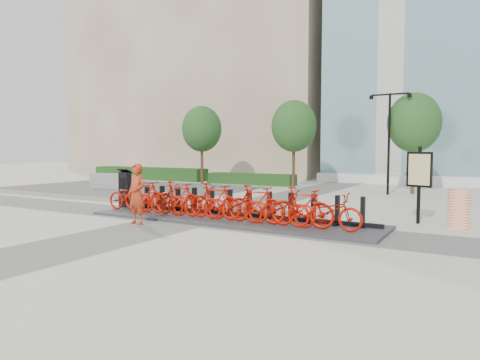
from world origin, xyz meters
The scene contains 28 objects.
ground centered at (0.00, 0.00, 0.00)m, with size 120.00×120.00×0.00m, color beige.
tan_building centered at (-16.00, 26.00, 15.00)m, with size 26.00×16.00×30.00m, color beige.
gravel_patch centered at (-10.00, 7.00, 0.01)m, with size 14.00×14.00×0.00m, color #464440.
curb centered at (-10.00, 1.90, 0.07)m, with size 14.00×0.25×0.15m, color gray.
hedge_a centered at (-14.00, 13.50, 0.45)m, with size 10.00×1.40×0.90m, color #1B3D1A.
hedge_b centered at (-5.00, 13.20, 0.35)m, with size 6.00×1.20×0.70m, color #1B3D1A.
tree_0 centered at (-8.00, 12.00, 3.59)m, with size 2.60×2.60×5.10m.
tree_1 centered at (-1.50, 12.00, 3.59)m, with size 2.60×2.60×5.10m.
tree_2 centered at (5.00, 12.00, 3.59)m, with size 2.60×2.60×5.10m.
streetlamp centered at (4.00, 11.00, 3.13)m, with size 2.00×0.20×5.00m.
dock_pad centered at (1.30, 0.30, 0.04)m, with size 9.60×2.40×0.08m, color #37373A.
dock_rail_posts centered at (1.36, 0.77, 0.51)m, with size 8.02×0.50×0.85m, color black, non-canonical shape.
bike_0 centered at (-2.60, -0.05, 0.58)m, with size 0.67×1.92×1.01m, color #AF0D00.
bike_1 centered at (-1.88, -0.05, 0.64)m, with size 0.53×1.86×1.12m, color #AF0D00.
bike_2 centered at (-1.16, -0.05, 0.58)m, with size 0.67×1.92×1.01m, color #AF0D00.
bike_3 centered at (-0.44, -0.05, 0.64)m, with size 0.53×1.86×1.12m, color #AF0D00.
bike_4 centered at (0.28, -0.05, 0.58)m, with size 0.67×1.92×1.01m, color #AF0D00.
bike_5 centered at (1.00, -0.05, 0.64)m, with size 0.53×1.86×1.12m, color #AF0D00.
bike_6 centered at (1.72, -0.05, 0.58)m, with size 0.67×1.92×1.01m, color #AF0D00.
bike_7 centered at (2.44, -0.05, 0.64)m, with size 0.53×1.86×1.12m, color #AF0D00.
bike_8 centered at (3.16, -0.05, 0.58)m, with size 0.67×1.92×1.01m, color #AF0D00.
bike_9 centered at (3.88, -0.05, 0.64)m, with size 0.53×1.86×1.12m, color #AF0D00.
bike_10 centered at (4.60, -0.05, 0.58)m, with size 0.67×1.92×1.01m, color #AF0D00.
kiosk centered at (-3.49, 0.63, 0.77)m, with size 0.49×0.43×1.44m.
worker_red centered at (-0.77, -1.60, 0.91)m, with size 0.66×0.43×1.82m, color #B73316.
construction_barrel centered at (7.61, 2.51, 0.56)m, with size 0.58×0.58×1.11m, color #FF4E00.
jersey_barrier centered at (-10.62, 6.49, 0.43)m, with size 2.24×0.61×0.86m, color gray.
map_sign centered at (6.51, 2.73, 1.53)m, with size 0.75×0.35×2.32m.
Camera 1 is at (8.28, -11.03, 2.21)m, focal length 32.00 mm.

